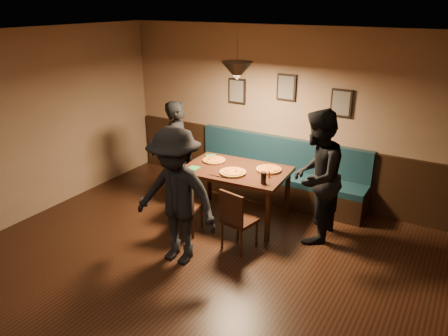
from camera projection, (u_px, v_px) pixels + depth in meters
name	position (u px, v px, depth m)	size (l,w,h in m)	color
floor	(155.00, 306.00, 4.77)	(7.00, 7.00, 0.00)	black
ceiling	(136.00, 44.00, 3.74)	(7.00, 7.00, 0.00)	silver
wall_back	(286.00, 114.00, 7.06)	(6.00, 6.00, 0.00)	#8C704F
wainscot	(282.00, 166.00, 7.36)	(5.88, 0.06, 1.00)	black
booth_bench	(276.00, 171.00, 7.15)	(3.00, 0.60, 1.00)	#0F232D
picture_left	(237.00, 91.00, 7.35)	(0.32, 0.04, 0.42)	black
picture_center	(286.00, 87.00, 6.87)	(0.32, 0.04, 0.42)	black
picture_right	(341.00, 103.00, 6.50)	(0.32, 0.04, 0.42)	black
pendant_lamp	(237.00, 71.00, 5.85)	(0.44, 0.44, 0.25)	black
dining_table	(236.00, 194.00, 6.53)	(1.52, 0.98, 0.82)	#321A0D
chair_near_left	(187.00, 205.00, 6.15)	(0.38, 0.38, 0.85)	black
chair_near_right	(240.00, 219.00, 5.72)	(0.39, 0.39, 0.87)	black
diner_left	(179.00, 152.00, 6.98)	(0.62, 0.41, 1.69)	black
diner_right	(316.00, 177.00, 5.81)	(0.90, 0.70, 1.86)	black
diner_front	(176.00, 197.00, 5.30)	(1.15, 0.66, 1.78)	black
pizza_a	(214.00, 160.00, 6.67)	(0.35, 0.35, 0.04)	#C38B24
pizza_b	(233.00, 172.00, 6.20)	(0.38, 0.38, 0.04)	orange
pizza_c	(269.00, 169.00, 6.32)	(0.37, 0.37, 0.04)	#C66525
soda_glass	(264.00, 178.00, 5.85)	(0.08, 0.08, 0.16)	black
tabasco_bottle	(269.00, 174.00, 6.05)	(0.02, 0.02, 0.11)	#952104
napkin_a	(211.00, 156.00, 6.91)	(0.15, 0.15, 0.01)	#1C6B35
napkin_b	(194.00, 168.00, 6.41)	(0.16, 0.16, 0.01)	#1B6827
cutlery_set	(218.00, 177.00, 6.10)	(0.02, 0.20, 0.00)	silver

